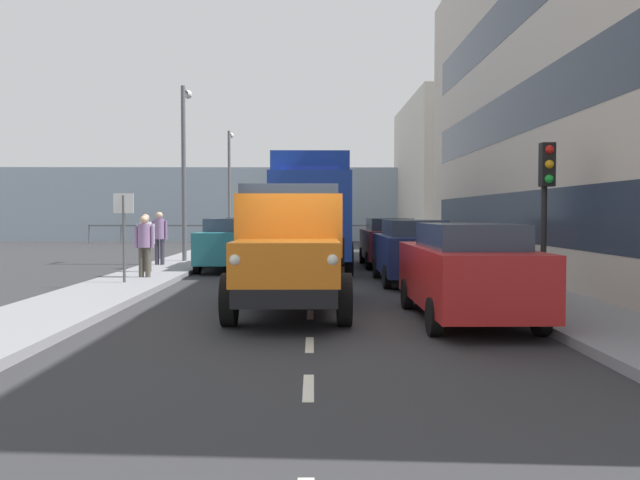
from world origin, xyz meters
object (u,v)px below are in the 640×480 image
at_px(car_red_kerbside_near, 466,270).
at_px(pedestrian_by_lamp, 144,241).
at_px(lamp_post_promenade, 184,157).
at_px(pedestrian_with_bag, 146,238).
at_px(car_silver_oppositeside_1, 246,237).
at_px(car_navy_kerbside_1, 412,250).
at_px(lorry_cargo_blue, 310,208).
at_px(car_white_oppositeside_2, 259,233).
at_px(lamp_post_far, 230,177).
at_px(street_sign, 124,222).
at_px(traffic_light_near, 546,186).
at_px(car_maroon_kerbside_2, 388,241).
at_px(truck_vintage_orange, 290,252).
at_px(car_teal_oppositeside_0, 229,243).
at_px(pedestrian_in_dark_coat, 159,233).

distance_m(car_red_kerbside_near, pedestrian_by_lamp, 9.70).
bearing_deg(lamp_post_promenade, pedestrian_with_bag, 86.53).
bearing_deg(car_silver_oppositeside_1, car_navy_kerbside_1, 120.18).
height_order(pedestrian_by_lamp, pedestrian_with_bag, pedestrian_with_bag).
bearing_deg(lorry_cargo_blue, pedestrian_by_lamp, 44.83).
height_order(car_white_oppositeside_2, lamp_post_far, lamp_post_far).
relative_size(lorry_cargo_blue, street_sign, 3.65).
xyz_separation_m(pedestrian_by_lamp, traffic_light_near, (-9.45, 4.31, 1.34)).
bearing_deg(street_sign, lamp_post_promenade, -90.37).
bearing_deg(car_maroon_kerbside_2, lamp_post_promenade, -6.49).
xyz_separation_m(lorry_cargo_blue, car_red_kerbside_near, (-2.79, 10.87, -1.18)).
distance_m(truck_vintage_orange, car_red_kerbside_near, 3.25).
relative_size(pedestrian_with_bag, lamp_post_far, 0.27).
height_order(truck_vintage_orange, street_sign, truck_vintage_orange).
bearing_deg(lamp_post_far, street_sign, 89.79).
distance_m(car_silver_oppositeside_1, lamp_post_promenade, 4.72).
bearing_deg(car_teal_oppositeside_0, car_silver_oppositeside_1, -90.00).
height_order(car_maroon_kerbside_2, street_sign, street_sign).
distance_m(car_white_oppositeside_2, lamp_post_far, 4.76).
height_order(truck_vintage_orange, car_teal_oppositeside_0, truck_vintage_orange).
xyz_separation_m(truck_vintage_orange, car_white_oppositeside_2, (2.35, -21.29, -0.28)).
bearing_deg(car_white_oppositeside_2, car_maroon_kerbside_2, 117.89).
distance_m(lamp_post_promenade, lamp_post_far, 12.64).
relative_size(car_navy_kerbside_1, car_white_oppositeside_2, 1.03).
bearing_deg(pedestrian_by_lamp, pedestrian_with_bag, -76.77).
relative_size(car_maroon_kerbside_2, pedestrian_in_dark_coat, 2.39).
bearing_deg(street_sign, car_navy_kerbside_1, -171.57).
bearing_deg(car_red_kerbside_near, car_navy_kerbside_1, -90.00).
height_order(car_red_kerbside_near, car_white_oppositeside_2, same).
relative_size(truck_vintage_orange, traffic_light_near, 1.76).
relative_size(car_white_oppositeside_2, traffic_light_near, 1.32).
distance_m(car_teal_oppositeside_0, lamp_post_far, 15.44).
distance_m(car_teal_oppositeside_0, car_white_oppositeside_2, 11.90).
bearing_deg(truck_vintage_orange, lamp_post_promenade, -69.96).
height_order(lorry_cargo_blue, lamp_post_promenade, lamp_post_promenade).
xyz_separation_m(car_teal_oppositeside_0, pedestrian_in_dark_coat, (2.42, -0.42, 0.32)).
relative_size(lorry_cargo_blue, car_maroon_kerbside_2, 1.91).
height_order(pedestrian_with_bag, traffic_light_near, traffic_light_near).
bearing_deg(car_white_oppositeside_2, pedestrian_in_dark_coat, 78.09).
distance_m(pedestrian_with_bag, traffic_light_near, 11.59).
xyz_separation_m(car_navy_kerbside_1, car_silver_oppositeside_1, (5.49, -9.44, -0.00)).
distance_m(car_white_oppositeside_2, pedestrian_in_dark_coat, 11.73).
bearing_deg(lamp_post_promenade, street_sign, 89.63).
relative_size(truck_vintage_orange, car_teal_oppositeside_0, 1.33).
distance_m(traffic_light_near, lamp_post_promenade, 14.29).
height_order(car_navy_kerbside_1, street_sign, street_sign).
xyz_separation_m(car_red_kerbside_near, pedestrian_by_lamp, (7.31, -6.38, 0.24)).
xyz_separation_m(pedestrian_with_bag, pedestrian_in_dark_coat, (0.21, -2.59, 0.05)).
xyz_separation_m(truck_vintage_orange, car_navy_kerbside_1, (-3.13, -5.34, -0.28)).
bearing_deg(lamp_post_promenade, car_navy_kerbside_1, 139.14).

